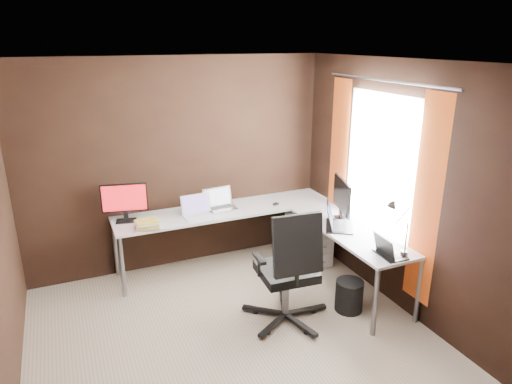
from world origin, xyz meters
TOP-DOWN VIEW (x-y plane):
  - room at (0.34, 0.07)m, footprint 3.60×3.60m
  - desk at (0.84, 1.04)m, footprint 2.65×2.25m
  - drawer_pedestal at (1.43, 1.15)m, footprint 0.42×0.50m
  - monitor_left at (-0.68, 1.59)m, footprint 0.49×0.18m
  - monitor_right at (1.54, 0.66)m, footprint 0.22×0.56m
  - laptop_white at (0.11, 1.44)m, footprint 0.37×0.27m
  - laptop_silver at (0.41, 1.55)m, footprint 0.38×0.29m
  - laptop_black_big at (1.38, 0.51)m, footprint 0.46×0.50m
  - laptop_black_small at (1.44, -0.28)m, footprint 0.23×0.31m
  - book_stack at (-0.50, 1.30)m, footprint 0.29×0.25m
  - mouse_left at (-0.58, 1.30)m, footprint 0.10×0.08m
  - mouse_corner at (1.08, 1.37)m, footprint 0.09×0.06m
  - desk_lamp at (1.51, -0.29)m, footprint 0.18×0.21m
  - office_chair at (0.60, 0.12)m, footprint 0.67×0.67m
  - wastebasket at (1.27, 0.04)m, footprint 0.32×0.32m

SIDE VIEW (x-z plane):
  - wastebasket at x=1.27m, z-range 0.00..0.33m
  - drawer_pedestal at x=1.43m, z-range 0.00..0.60m
  - office_chair at x=0.60m, z-range -0.25..0.95m
  - desk at x=0.84m, z-range 0.31..1.04m
  - mouse_corner at x=1.08m, z-range 0.73..0.76m
  - mouse_left at x=-0.58m, z-range 0.73..0.77m
  - book_stack at x=-0.50m, z-range 0.73..0.81m
  - laptop_black_small at x=1.44m, z-range 0.67..0.88m
  - laptop_white at x=0.11m, z-range 0.66..0.90m
  - laptop_silver at x=0.41m, z-range 0.66..0.90m
  - laptop_black_big at x=1.38m, z-range 0.65..0.92m
  - monitor_left at x=-0.68m, z-range 0.76..1.19m
  - monitor_right at x=1.54m, z-range 0.76..1.24m
  - desk_lamp at x=1.51m, z-range 0.80..1.33m
  - room at x=0.34m, z-range 0.03..2.53m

